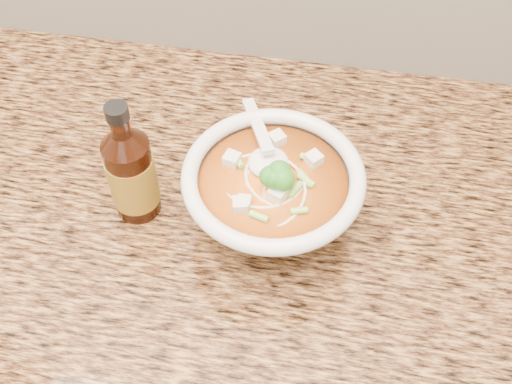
# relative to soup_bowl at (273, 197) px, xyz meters

# --- Properties ---
(cabinet) EXTENTS (4.00, 0.65, 0.86)m
(cabinet) POSITION_rel_soup_bowl_xyz_m (-0.22, -0.00, -0.52)
(cabinet) COLOR #331B0F
(cabinet) RESTS_ON ground
(counter_slab) EXTENTS (4.00, 0.68, 0.04)m
(counter_slab) POSITION_rel_soup_bowl_xyz_m (-0.22, -0.00, -0.07)
(counter_slab) COLOR olive
(counter_slab) RESTS_ON cabinet
(soup_bowl) EXTENTS (0.21, 0.23, 0.12)m
(soup_bowl) POSITION_rel_soup_bowl_xyz_m (0.00, 0.00, 0.00)
(soup_bowl) COLOR silver
(soup_bowl) RESTS_ON counter_slab
(hot_sauce_bottle) EXTENTS (0.07, 0.07, 0.18)m
(hot_sauce_bottle) POSITION_rel_soup_bowl_xyz_m (-0.17, -0.01, 0.02)
(hot_sauce_bottle) COLOR #3B1608
(hot_sauce_bottle) RESTS_ON counter_slab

